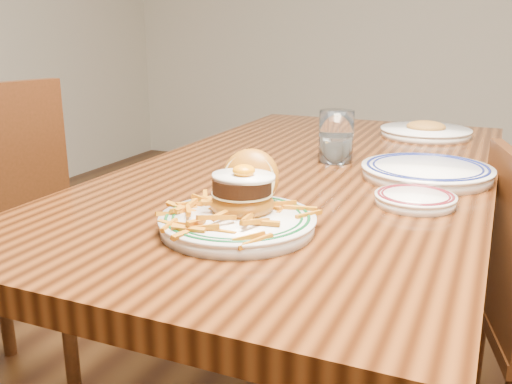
% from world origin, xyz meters
% --- Properties ---
extents(table, '(0.85, 1.60, 0.75)m').
position_xyz_m(table, '(0.00, 0.00, 0.66)').
color(table, black).
rests_on(table, floor).
extents(main_plate, '(0.27, 0.28, 0.13)m').
position_xyz_m(main_plate, '(0.02, -0.47, 0.79)').
color(main_plate, white).
rests_on(main_plate, table).
extents(side_plate, '(0.16, 0.16, 0.02)m').
position_xyz_m(side_plate, '(0.28, -0.21, 0.76)').
color(side_plate, white).
rests_on(side_plate, table).
extents(rear_plate, '(0.30, 0.30, 0.03)m').
position_xyz_m(rear_plate, '(0.27, 0.01, 0.77)').
color(rear_plate, white).
rests_on(rear_plate, table).
extents(water_glass, '(0.09, 0.09, 0.13)m').
position_xyz_m(water_glass, '(0.04, 0.09, 0.81)').
color(water_glass, white).
rests_on(water_glass, table).
extents(far_plate, '(0.28, 0.28, 0.05)m').
position_xyz_m(far_plate, '(0.20, 0.54, 0.77)').
color(far_plate, white).
rests_on(far_plate, table).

